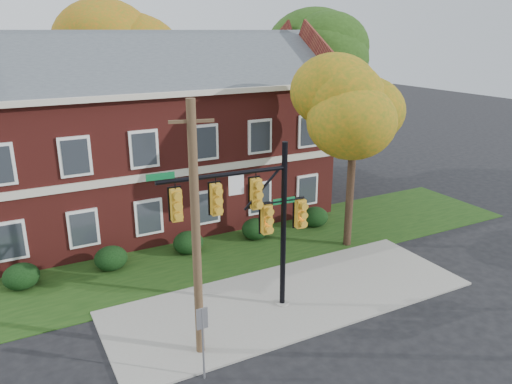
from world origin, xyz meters
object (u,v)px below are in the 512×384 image
hedge_left (111,258)px  tree_near_right (361,105)px  hedge_far_right (315,217)px  traffic_signal (255,213)px  hedge_far_left (21,276)px  hedge_right (256,229)px  tree_right_rear (321,58)px  hedge_center (188,243)px  sign_post (203,331)px  tree_far_rear (129,45)px  utility_pole (196,234)px  apartment_building (149,127)px

hedge_left → tree_near_right: bearing=-14.8°
hedge_far_right → traffic_signal: traffic_signal is taller
hedge_far_left → hedge_far_right: bearing=0.0°
hedge_far_right → hedge_right: bearing=180.0°
tree_near_right → tree_right_rear: size_ratio=0.81×
hedge_center → traffic_signal: bearing=-87.0°
sign_post → hedge_left: bearing=95.2°
hedge_left → tree_far_rear: (4.84, 13.09, 8.32)m
hedge_far_right → utility_pole: utility_pole is taller
tree_near_right → traffic_signal: size_ratio=1.38×
tree_far_rear → traffic_signal: size_ratio=1.85×
hedge_far_left → tree_right_rear: 20.75m
apartment_building → tree_far_rear: tree_far_rear is taller
hedge_far_right → tree_near_right: tree_near_right is taller
hedge_left → tree_right_rear: 17.74m
hedge_far_left → hedge_far_right: 14.00m
hedge_center → utility_pole: utility_pole is taller
hedge_far_left → traffic_signal: (7.31, -5.91, 3.34)m
tree_far_rear → hedge_far_left: bearing=-122.5°
hedge_right → utility_pole: utility_pole is taller
sign_post → apartment_building: bearing=78.5°
hedge_far_right → sign_post: 12.86m
tree_near_right → sign_post: 12.45m
hedge_center → tree_near_right: (7.22, -2.83, 6.14)m
hedge_far_left → utility_pole: bearing=-57.0°
hedge_left → utility_pole: bearing=-80.7°
hedge_center → tree_far_rear: (1.34, 13.09, 8.32)m
tree_near_right → tree_right_rear: 9.94m
hedge_far_left → utility_pole: 9.28m
sign_post → hedge_far_right: bearing=40.6°
tree_near_right → utility_pole: tree_near_right is taller
hedge_center → tree_near_right: tree_near_right is taller
tree_near_right → utility_pole: bearing=-155.5°
hedge_center → tree_near_right: size_ratio=0.16×
hedge_center → tree_near_right: 9.90m
hedge_left → tree_near_right: tree_near_right is taller
sign_post → hedge_center: bearing=71.9°
apartment_building → hedge_far_left: bearing=-143.1°
apartment_building → hedge_left: (-3.50, -5.25, -4.46)m
tree_far_rear → tree_near_right: bearing=-69.7°
hedge_right → sign_post: size_ratio=0.60×
hedge_far_right → hedge_left: bearing=180.0°
tree_near_right → tree_far_rear: tree_far_rear is taller
tree_near_right → sign_post: size_ratio=3.66×
hedge_far_left → hedge_right: size_ratio=1.00×
hedge_center → utility_pole: bearing=-107.9°
apartment_building → hedge_far_left: apartment_building is taller
tree_far_rear → traffic_signal: bearing=-93.1°
hedge_right → traffic_signal: size_ratio=0.22×
tree_near_right → utility_pole: size_ratio=1.07×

